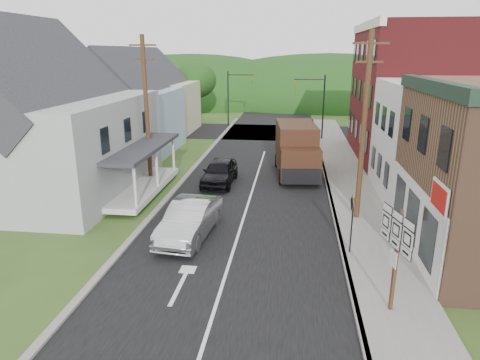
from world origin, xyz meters
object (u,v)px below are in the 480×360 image
(delivery_van, at_px, (297,150))
(warning_sign, at_px, (352,216))
(silver_sedan, at_px, (190,220))
(dark_sedan, at_px, (220,172))
(route_sign_cluster, at_px, (396,247))

(delivery_van, xyz_separation_m, warning_sign, (2.20, -11.72, 0.01))
(silver_sedan, height_order, dark_sedan, silver_sedan)
(silver_sedan, distance_m, delivery_van, 11.74)
(route_sign_cluster, distance_m, warning_sign, 4.11)
(silver_sedan, bearing_deg, route_sign_cluster, -27.54)
(warning_sign, bearing_deg, delivery_van, 98.10)
(silver_sedan, relative_size, dark_sedan, 1.09)
(dark_sedan, bearing_deg, warning_sign, -51.27)
(dark_sedan, bearing_deg, delivery_van, 30.26)
(dark_sedan, distance_m, warning_sign, 11.48)
(route_sign_cluster, bearing_deg, silver_sedan, 132.53)
(delivery_van, height_order, route_sign_cluster, route_sign_cluster)
(delivery_van, bearing_deg, warning_sign, -85.32)
(dark_sedan, bearing_deg, silver_sedan, -88.28)
(silver_sedan, height_order, route_sign_cluster, route_sign_cluster)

